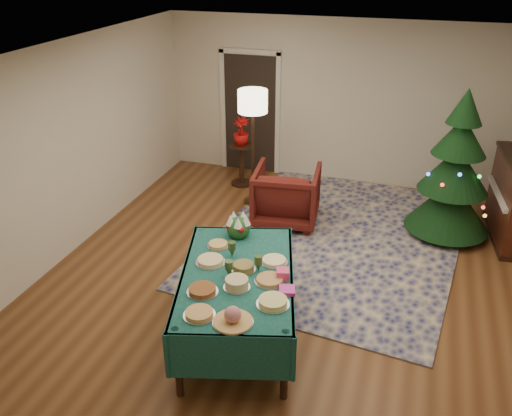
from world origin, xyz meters
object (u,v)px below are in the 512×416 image
(gift_box, at_px, (283,274))
(christmas_tree, at_px, (455,172))
(potted_plant, at_px, (241,137))
(floor_lamp, at_px, (253,109))
(armchair, at_px, (287,193))
(buffet_table, at_px, (237,286))
(side_table, at_px, (242,165))

(gift_box, relative_size, christmas_tree, 0.06)
(potted_plant, bearing_deg, christmas_tree, -13.19)
(gift_box, relative_size, floor_lamp, 0.07)
(potted_plant, bearing_deg, armchair, -45.95)
(buffet_table, distance_m, potted_plant, 3.94)
(armchair, xyz_separation_m, floor_lamp, (-0.66, 0.45, 1.07))
(armchair, height_order, christmas_tree, christmas_tree)
(buffet_table, xyz_separation_m, gift_box, (0.46, 0.05, 0.20))
(floor_lamp, relative_size, side_table, 2.55)
(gift_box, bearing_deg, buffet_table, -174.08)
(floor_lamp, distance_m, potted_plant, 1.04)
(buffet_table, relative_size, armchair, 2.33)
(potted_plant, distance_m, christmas_tree, 3.41)
(gift_box, height_order, potted_plant, potted_plant)
(potted_plant, bearing_deg, gift_box, -65.43)
(floor_lamp, bearing_deg, gift_box, -67.20)
(armchair, relative_size, side_table, 1.32)
(gift_box, distance_m, side_table, 4.08)
(armchair, bearing_deg, gift_box, 97.28)
(gift_box, height_order, armchair, armchair)
(gift_box, xyz_separation_m, christmas_tree, (1.63, 2.91, 0.13))
(buffet_table, height_order, gift_box, gift_box)
(gift_box, xyz_separation_m, potted_plant, (-1.69, 3.69, 0.03))
(buffet_table, bearing_deg, potted_plant, 108.17)
(gift_box, bearing_deg, armchair, 103.48)
(side_table, xyz_separation_m, potted_plant, (0.00, 0.00, 0.50))
(gift_box, height_order, floor_lamp, floor_lamp)
(buffet_table, distance_m, side_table, 3.94)
(armchair, height_order, potted_plant, potted_plant)
(buffet_table, xyz_separation_m, christmas_tree, (2.09, 2.96, 0.33))
(armchair, bearing_deg, buffet_table, 87.28)
(armchair, height_order, floor_lamp, floor_lamp)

